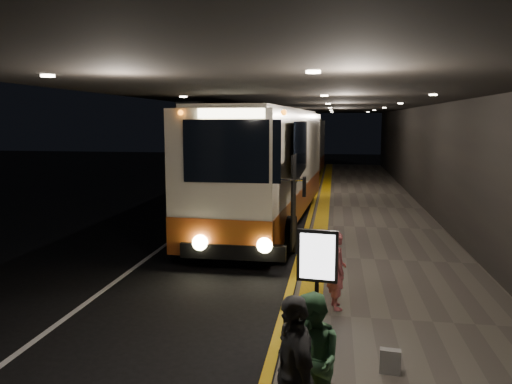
% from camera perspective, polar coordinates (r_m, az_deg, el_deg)
% --- Properties ---
extents(ground, '(90.00, 90.00, 0.00)m').
position_cam_1_polar(ground, '(13.23, -5.82, -8.53)').
color(ground, black).
extents(lane_line_white, '(0.12, 50.00, 0.01)m').
position_cam_1_polar(lane_line_white, '(18.37, -7.28, -3.78)').
color(lane_line_white, silver).
rests_on(lane_line_white, ground).
extents(kerb_stripe_yellow, '(0.18, 50.00, 0.01)m').
position_cam_1_polar(kerb_stripe_yellow, '(17.67, 5.79, -4.23)').
color(kerb_stripe_yellow, gold).
rests_on(kerb_stripe_yellow, ground).
extents(sidewalk, '(4.50, 50.00, 0.15)m').
position_cam_1_polar(sidewalk, '(17.69, 13.59, -4.18)').
color(sidewalk, '#514C44').
rests_on(sidewalk, ground).
extents(tactile_strip, '(0.50, 50.00, 0.01)m').
position_cam_1_polar(tactile_strip, '(17.62, 7.42, -3.79)').
color(tactile_strip, gold).
rests_on(tactile_strip, sidewalk).
extents(terminal_wall, '(0.10, 50.00, 6.00)m').
position_cam_1_polar(terminal_wall, '(17.65, 21.24, 5.06)').
color(terminal_wall, black).
rests_on(terminal_wall, ground).
extents(support_columns, '(0.80, 24.80, 4.40)m').
position_cam_1_polar(support_columns, '(17.00, -7.38, 2.74)').
color(support_columns, black).
rests_on(support_columns, ground).
extents(canopy, '(9.00, 50.00, 0.40)m').
position_cam_1_polar(canopy, '(17.27, 6.52, 10.81)').
color(canopy, black).
rests_on(canopy, support_columns).
extents(coach_main, '(3.42, 13.21, 4.09)m').
position_cam_1_polar(coach_main, '(18.35, 1.34, 2.46)').
color(coach_main, beige).
rests_on(coach_main, ground).
extents(coach_second, '(3.12, 12.14, 3.78)m').
position_cam_1_polar(coach_second, '(31.42, 4.76, 4.55)').
color(coach_second, beige).
rests_on(coach_second, ground).
extents(passenger_boarding, '(0.49, 0.63, 1.52)m').
position_cam_1_polar(passenger_boarding, '(9.92, 9.22, -8.81)').
color(passenger_boarding, '#B85659').
rests_on(passenger_boarding, sidewalk).
extents(passenger_waiting_green, '(0.79, 0.92, 1.62)m').
position_cam_1_polar(passenger_waiting_green, '(6.33, 6.42, -18.50)').
color(passenger_waiting_green, '#427850').
rests_on(passenger_waiting_green, sidewalk).
extents(passenger_waiting_grey, '(0.87, 1.18, 1.81)m').
position_cam_1_polar(passenger_waiting_grey, '(5.79, 4.34, -20.08)').
color(passenger_waiting_grey, '#47484C').
rests_on(passenger_waiting_grey, sidewalk).
extents(bag_polka, '(0.31, 0.16, 0.36)m').
position_cam_1_polar(bag_polka, '(7.88, 15.08, -18.19)').
color(bag_polka, black).
rests_on(bag_polka, sidewalk).
extents(bag_plain, '(0.24, 0.15, 0.29)m').
position_cam_1_polar(bag_plain, '(7.97, 4.84, -17.89)').
color(bag_plain, silver).
rests_on(bag_plain, sidewalk).
extents(info_sign, '(0.78, 0.21, 1.63)m').
position_cam_1_polar(info_sign, '(9.48, 7.02, -7.47)').
color(info_sign, black).
rests_on(info_sign, sidewalk).
extents(stanchion_post, '(0.05, 0.05, 1.18)m').
position_cam_1_polar(stanchion_post, '(9.98, 7.03, -9.70)').
color(stanchion_post, black).
rests_on(stanchion_post, sidewalk).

